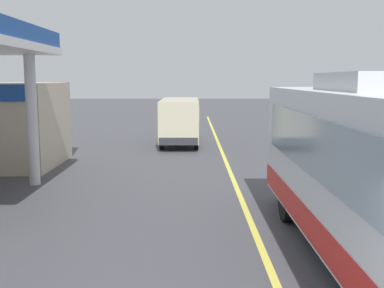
{
  "coord_description": "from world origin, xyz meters",
  "views": [
    {
      "loc": [
        -1.47,
        -3.89,
        3.56
      ],
      "look_at": [
        -1.5,
        10.0,
        1.6
      ],
      "focal_mm": 43.33,
      "sensor_mm": 36.0,
      "label": 1
    }
  ],
  "objects": [
    {
      "name": "minibus_opposing_lane",
      "position": [
        -2.13,
        21.44,
        1.47
      ],
      "size": [
        2.04,
        6.13,
        2.44
      ],
      "color": "#BFB799",
      "rests_on": "ground"
    },
    {
      "name": "lane_divider_stripe",
      "position": [
        0.0,
        15.0,
        0.0
      ],
      "size": [
        0.16,
        50.0,
        0.01
      ],
      "primitive_type": "cube",
      "color": "#D8CC4C",
      "rests_on": "ground"
    },
    {
      "name": "ground",
      "position": [
        0.0,
        20.0,
        0.0
      ],
      "size": [
        120.0,
        120.0,
        0.0
      ],
      "primitive_type": "plane",
      "color": "#424247"
    }
  ]
}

